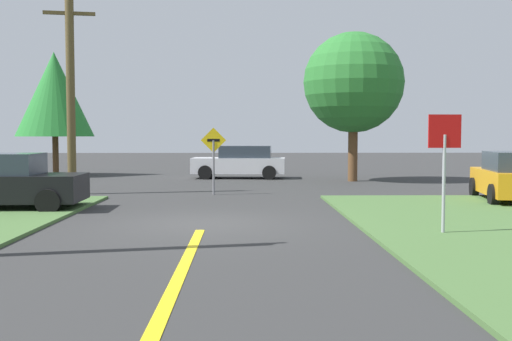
{
  "coord_description": "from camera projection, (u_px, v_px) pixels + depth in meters",
  "views": [
    {
      "loc": [
        0.97,
        -14.45,
        2.12
      ],
      "look_at": [
        1.33,
        2.46,
        1.14
      ],
      "focal_mm": 42.3,
      "sensor_mm": 36.0,
      "label": 1
    }
  ],
  "objects": [
    {
      "name": "parked_car_near_building",
      "position": [
        3.0,
        182.0,
        17.13
      ],
      "size": [
        4.34,
        2.23,
        1.62
      ],
      "rotation": [
        0.0,
        0.0,
        0.03
      ],
      "color": "black",
      "rests_on": "ground"
    },
    {
      "name": "lane_stripe_center",
      "position": [
        154.0,
        331.0,
        6.53
      ],
      "size": [
        0.2,
        14.0,
        0.01
      ],
      "primitive_type": "cube",
      "color": "yellow",
      "rests_on": "ground"
    },
    {
      "name": "oak_tree_left",
      "position": [
        54.0,
        94.0,
        31.66
      ],
      "size": [
        4.03,
        4.03,
        6.51
      ],
      "color": "brown",
      "rests_on": "ground"
    },
    {
      "name": "car_approaching_junction",
      "position": [
        240.0,
        162.0,
        30.02
      ],
      "size": [
        4.72,
        2.29,
        1.62
      ],
      "rotation": [
        0.0,
        0.0,
        3.06
      ],
      "color": "silver",
      "rests_on": "ground"
    },
    {
      "name": "pine_tree_center",
      "position": [
        353.0,
        83.0,
        27.86
      ],
      "size": [
        4.64,
        4.64,
        6.9
      ],
      "color": "brown",
      "rests_on": "ground"
    },
    {
      "name": "ground_plane",
      "position": [
        203.0,
        224.0,
        14.52
      ],
      "size": [
        120.0,
        120.0,
        0.0
      ],
      "primitive_type": "plane",
      "color": "#303030"
    },
    {
      "name": "utility_pole_mid",
      "position": [
        71.0,
        94.0,
        21.62
      ],
      "size": [
        1.8,
        0.41,
        7.05
      ],
      "color": "brown",
      "rests_on": "ground"
    },
    {
      "name": "stop_sign",
      "position": [
        444.0,
        152.0,
        12.65
      ],
      "size": [
        0.7,
        0.07,
        2.57
      ],
      "rotation": [
        0.0,
        0.0,
        3.2
      ],
      "color": "#9EA0A8",
      "rests_on": "ground"
    },
    {
      "name": "direction_sign",
      "position": [
        214.0,
        153.0,
        21.57
      ],
      "size": [
        0.91,
        0.08,
        2.41
      ],
      "color": "slate",
      "rests_on": "ground"
    }
  ]
}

